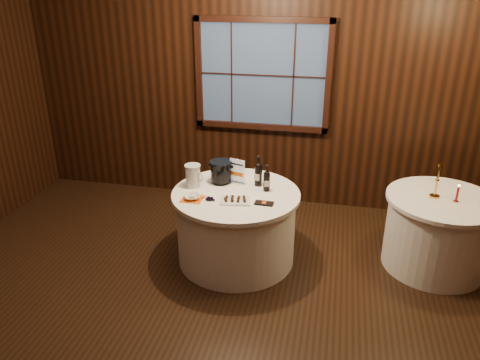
% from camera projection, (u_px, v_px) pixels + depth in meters
% --- Properties ---
extents(ground, '(6.00, 6.00, 0.00)m').
position_uv_depth(ground, '(211.00, 321.00, 4.06)').
color(ground, black).
rests_on(ground, ground).
extents(back_wall, '(6.00, 0.10, 3.00)m').
position_uv_depth(back_wall, '(262.00, 83.00, 5.66)').
color(back_wall, black).
rests_on(back_wall, ground).
extents(main_table, '(1.28, 1.28, 0.77)m').
position_uv_depth(main_table, '(236.00, 226.00, 4.80)').
color(main_table, white).
rests_on(main_table, ground).
extents(side_table, '(1.08, 1.08, 0.77)m').
position_uv_depth(side_table, '(437.00, 232.00, 4.68)').
color(side_table, white).
rests_on(side_table, ground).
extents(sign_stand, '(0.17, 0.12, 0.27)m').
position_uv_depth(sign_stand, '(238.00, 175.00, 4.82)').
color(sign_stand, '#B7B8BE').
rests_on(sign_stand, main_table).
extents(port_bottle_left, '(0.08, 0.09, 0.32)m').
position_uv_depth(port_bottle_left, '(258.00, 173.00, 4.75)').
color(port_bottle_left, black).
rests_on(port_bottle_left, main_table).
extents(port_bottle_right, '(0.07, 0.07, 0.28)m').
position_uv_depth(port_bottle_right, '(267.00, 180.00, 4.64)').
color(port_bottle_right, black).
rests_on(port_bottle_right, main_table).
extents(ice_bucket, '(0.23, 0.23, 0.23)m').
position_uv_depth(ice_bucket, '(221.00, 171.00, 4.82)').
color(ice_bucket, black).
rests_on(ice_bucket, main_table).
extents(chocolate_plate, '(0.32, 0.24, 0.04)m').
position_uv_depth(chocolate_plate, '(235.00, 200.00, 4.45)').
color(chocolate_plate, white).
rests_on(chocolate_plate, main_table).
extents(chocolate_box, '(0.18, 0.09, 0.01)m').
position_uv_depth(chocolate_box, '(264.00, 203.00, 4.41)').
color(chocolate_box, black).
rests_on(chocolate_box, main_table).
extents(grape_bunch, '(0.15, 0.07, 0.04)m').
position_uv_depth(grape_bunch, '(210.00, 198.00, 4.48)').
color(grape_bunch, black).
rests_on(grape_bunch, main_table).
extents(glass_pitcher, '(0.21, 0.16, 0.23)m').
position_uv_depth(glass_pitcher, '(193.00, 176.00, 4.74)').
color(glass_pitcher, silver).
rests_on(glass_pitcher, main_table).
extents(orange_napkin, '(0.20, 0.20, 0.00)m').
position_uv_depth(orange_napkin, '(192.00, 199.00, 4.51)').
color(orange_napkin, '#E15612').
rests_on(orange_napkin, main_table).
extents(cracker_bowl, '(0.20, 0.20, 0.04)m').
position_uv_depth(cracker_bowl, '(192.00, 197.00, 4.50)').
color(cracker_bowl, white).
rests_on(cracker_bowl, orange_napkin).
extents(brass_candlestick, '(0.10, 0.10, 0.35)m').
position_uv_depth(brass_candlestick, '(436.00, 185.00, 4.50)').
color(brass_candlestick, gold).
rests_on(brass_candlestick, side_table).
extents(red_candle, '(0.05, 0.05, 0.18)m').
position_uv_depth(red_candle, '(457.00, 195.00, 4.42)').
color(red_candle, gold).
rests_on(red_candle, side_table).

